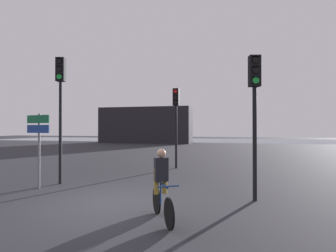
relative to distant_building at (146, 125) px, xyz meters
name	(u,v)px	position (x,y,z in m)	size (l,w,h in m)	color
ground_plane	(108,204)	(8.82, -29.91, -2.58)	(120.00, 120.00, 0.00)	#28282D
water_strip	(212,140)	(8.82, 10.00, -2.57)	(80.00, 16.00, 0.01)	slate
distant_building	(146,125)	(0.00, 0.00, 0.00)	(13.32, 4.00, 5.15)	black
traffic_light_center	(176,113)	(9.33, -23.12, 0.35)	(0.34, 0.36, 4.19)	black
traffic_light_near_right	(255,99)	(12.80, -28.64, 0.35)	(0.37, 0.38, 4.20)	black
traffic_light_near_left	(61,96)	(5.87, -27.94, 0.72)	(0.37, 0.39, 4.77)	black
direction_sign_post	(38,137)	(5.64, -28.82, -0.78)	(1.08, 0.28, 2.60)	slate
cyclist	(162,184)	(10.59, -30.83, -1.76)	(0.89, 1.50, 1.62)	black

